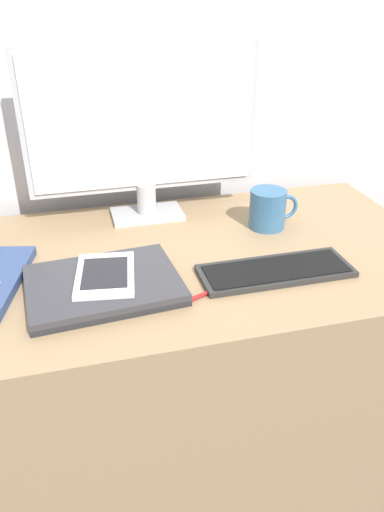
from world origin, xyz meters
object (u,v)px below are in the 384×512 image
Objects in this scene: keyboard at (276,271)px; pen at (208,293)px; laptop at (103,285)px; monitor at (143,129)px; ereader at (105,275)px; coffee_mug at (268,209)px.

pen is (-0.16, -0.04, -0.00)m from keyboard.
laptop reaches higher than pen.
monitor is 0.41m from ereader.
monitor reaches higher than pen.
coffee_mug reaches higher than ereader.
coffee_mug is at bearing 23.67° from ereader.
keyboard is 0.36m from laptop.
monitor is at bearing 96.89° from pen.
monitor reaches higher than ereader.
coffee_mug is at bearing 24.43° from laptop.
coffee_mug is 0.94× the size of pen.
coffee_mug reaches higher than pen.
coffee_mug is (0.42, 0.18, 0.02)m from ereader.
coffee_mug is at bearing 72.19° from keyboard.
keyboard is at bearing -4.04° from laptop.
ereader is at bearing 158.03° from pen.
monitor is 1.82× the size of laptop.
pen is at bearing -131.57° from coffee_mug.
monitor is 0.42m from laptop.
ereader is 1.44× the size of coffee_mug.
keyboard is (0.21, -0.36, -0.22)m from monitor.
laptop is 0.47m from coffee_mug.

